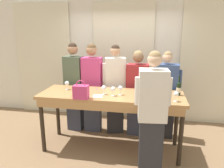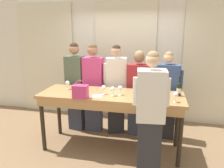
{
  "view_description": "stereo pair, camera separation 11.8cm",
  "coord_description": "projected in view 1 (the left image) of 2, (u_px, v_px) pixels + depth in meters",
  "views": [
    {
      "loc": [
        0.65,
        -3.5,
        2.14
      ],
      "look_at": [
        0.0,
        0.08,
        1.18
      ],
      "focal_mm": 35.0,
      "sensor_mm": 36.0,
      "label": 1
    },
    {
      "loc": [
        0.77,
        -3.47,
        2.14
      ],
      "look_at": [
        0.0,
        0.08,
        1.18
      ],
      "focal_mm": 35.0,
      "sensor_mm": 36.0,
      "label": 2
    }
  ],
  "objects": [
    {
      "name": "ground_plane",
      "position": [
        111.0,
        148.0,
        3.98
      ],
      "size": [
        18.0,
        18.0,
        0.0
      ],
      "primitive_type": "plane",
      "color": "#846647"
    },
    {
      "name": "wall_back",
      "position": [
        123.0,
        59.0,
        5.1
      ],
      "size": [
        12.0,
        0.06,
        2.8
      ],
      "color": "silver",
      "rests_on": "ground_plane"
    },
    {
      "name": "curtain_panel_left",
      "position": [
        44.0,
        60.0,
        5.39
      ],
      "size": [
        1.38,
        0.03,
        2.69
      ],
      "color": "beige",
      "rests_on": "ground_plane"
    },
    {
      "name": "curtain_panel_center",
      "position": [
        123.0,
        62.0,
        5.05
      ],
      "size": [
        1.38,
        0.03,
        2.69
      ],
      "color": "beige",
      "rests_on": "ground_plane"
    },
    {
      "name": "curtain_panel_right",
      "position": [
        213.0,
        65.0,
        4.71
      ],
      "size": [
        1.38,
        0.03,
        2.69
      ],
      "color": "beige",
      "rests_on": "ground_plane"
    },
    {
      "name": "tasting_bar",
      "position": [
        111.0,
        100.0,
        3.73
      ],
      "size": [
        2.45,
        0.79,
        1.03
      ],
      "color": "#B27F4C",
      "rests_on": "ground_plane"
    },
    {
      "name": "wine_bottle",
      "position": [
        179.0,
        88.0,
        3.61
      ],
      "size": [
        0.07,
        0.07,
        0.33
      ],
      "color": "black",
      "rests_on": "tasting_bar"
    },
    {
      "name": "handbag",
      "position": [
        81.0,
        92.0,
        3.44
      ],
      "size": [
        0.24,
        0.14,
        0.3
      ],
      "color": "#C63870",
      "rests_on": "tasting_bar"
    },
    {
      "name": "wine_glass_front_left",
      "position": [
        156.0,
        94.0,
        3.35
      ],
      "size": [
        0.08,
        0.08,
        0.16
      ],
      "color": "white",
      "rests_on": "tasting_bar"
    },
    {
      "name": "wine_glass_front_mid",
      "position": [
        104.0,
        88.0,
        3.66
      ],
      "size": [
        0.08,
        0.08,
        0.16
      ],
      "color": "white",
      "rests_on": "tasting_bar"
    },
    {
      "name": "wine_glass_front_right",
      "position": [
        155.0,
        91.0,
        3.51
      ],
      "size": [
        0.08,
        0.08,
        0.16
      ],
      "color": "white",
      "rests_on": "tasting_bar"
    },
    {
      "name": "wine_glass_center_left",
      "position": [
        120.0,
        88.0,
        3.63
      ],
      "size": [
        0.08,
        0.08,
        0.16
      ],
      "color": "white",
      "rests_on": "tasting_bar"
    },
    {
      "name": "wine_glass_center_mid",
      "position": [
        67.0,
        84.0,
        3.94
      ],
      "size": [
        0.08,
        0.08,
        0.16
      ],
      "color": "white",
      "rests_on": "tasting_bar"
    },
    {
      "name": "wine_glass_center_right",
      "position": [
        176.0,
        94.0,
        3.31
      ],
      "size": [
        0.08,
        0.08,
        0.16
      ],
      "color": "white",
      "rests_on": "tasting_bar"
    },
    {
      "name": "wine_glass_back_left",
      "position": [
        113.0,
        89.0,
        3.58
      ],
      "size": [
        0.08,
        0.08,
        0.16
      ],
      "color": "white",
      "rests_on": "tasting_bar"
    },
    {
      "name": "napkin",
      "position": [
        98.0,
        96.0,
        3.58
      ],
      "size": [
        0.18,
        0.18,
        0.0
      ],
      "color": "white",
      "rests_on": "tasting_bar"
    },
    {
      "name": "pen",
      "position": [
        97.0,
        89.0,
        3.99
      ],
      "size": [
        0.04,
        0.12,
        0.01
      ],
      "color": "#193399",
      "rests_on": "tasting_bar"
    },
    {
      "name": "guest_olive_jacket",
      "position": [
        74.0,
        86.0,
        4.5
      ],
      "size": [
        0.48,
        0.28,
        1.84
      ],
      "color": "#383D51",
      "rests_on": "ground_plane"
    },
    {
      "name": "guest_pink_top",
      "position": [
        92.0,
        87.0,
        4.43
      ],
      "size": [
        0.5,
        0.24,
        1.83
      ],
      "color": "#383D51",
      "rests_on": "ground_plane"
    },
    {
      "name": "guest_cream_sweater",
      "position": [
        115.0,
        89.0,
        4.35
      ],
      "size": [
        0.51,
        0.29,
        1.81
      ],
      "color": "#28282D",
      "rests_on": "ground_plane"
    },
    {
      "name": "guest_striped_shirt",
      "position": [
        137.0,
        93.0,
        4.29
      ],
      "size": [
        0.54,
        0.25,
        1.71
      ],
      "color": "#383D51",
      "rests_on": "ground_plane"
    },
    {
      "name": "guest_navy_coat",
      "position": [
        165.0,
        95.0,
        4.2
      ],
      "size": [
        0.57,
        0.3,
        1.71
      ],
      "color": "#28282D",
      "rests_on": "ground_plane"
    },
    {
      "name": "host_pouring",
      "position": [
        152.0,
        116.0,
        3.03
      ],
      "size": [
        0.5,
        0.32,
        1.84
      ],
      "color": "#28282D",
      "rests_on": "ground_plane"
    }
  ]
}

